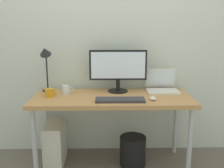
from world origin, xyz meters
The scene contains 12 objects.
ground_plane centered at (0.00, 0.00, 0.00)m, with size 6.00×6.00×0.00m, color #665B51.
back_wall centered at (0.00, 0.37, 1.30)m, with size 4.40×0.04×2.60m, color silver.
desk centered at (0.00, 0.00, 0.65)m, with size 1.52×0.62×0.72m.
monitor centered at (0.06, 0.18, 0.96)m, with size 0.58×0.20×0.43m.
laptop centered at (0.52, 0.20, 0.77)m, with size 0.32×0.28×0.22m.
desk_lamp centered at (-0.66, 0.18, 1.06)m, with size 0.11×0.16×0.48m.
keyboard centered at (0.07, -0.17, 0.73)m, with size 0.44×0.14×0.02m, color #333338.
mouse centered at (0.37, -0.14, 0.73)m, with size 0.06×0.09×0.03m, color silver.
coffee_mug centered at (-0.59, -0.01, 0.76)m, with size 0.12×0.08×0.08m.
glass_cup centered at (-0.46, 0.10, 0.76)m, with size 0.11×0.08×0.08m.
computer_tower centered at (-0.58, 0.05, 0.21)m, with size 0.18×0.36×0.42m, color silver.
wastebasket centered at (0.21, -0.01, 0.15)m, with size 0.26×0.26×0.30m, color black.
Camera 1 is at (-0.04, -2.41, 1.38)m, focal length 41.71 mm.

